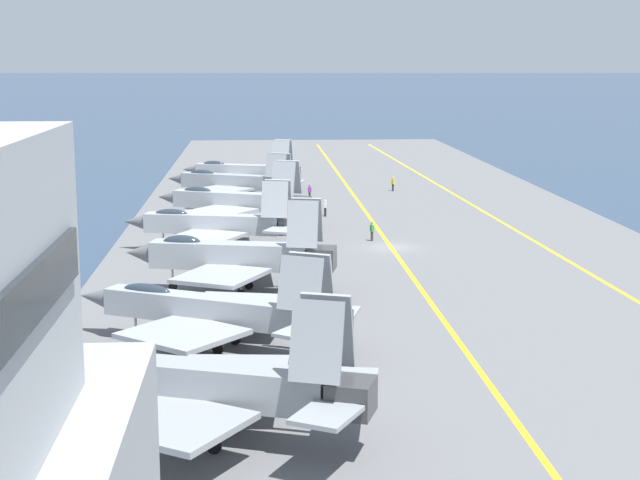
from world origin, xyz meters
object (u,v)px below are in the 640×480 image
(parked_jet_sixth, at_px, (234,182))
(crew_yellow_vest, at_px, (393,183))
(parked_jet_third, at_px, (233,256))
(crew_purple_vest, at_px, (310,191))
(crew_green_vest, at_px, (372,230))
(parked_jet_nearest, at_px, (207,383))
(parked_jet_fifth, at_px, (235,201))
(parked_jet_fourth, at_px, (217,224))
(parked_jet_second, at_px, (214,310))
(parked_jet_seventh, at_px, (243,171))
(crew_white_vest, at_px, (325,207))

(parked_jet_sixth, height_order, crew_yellow_vest, parked_jet_sixth)
(parked_jet_third, relative_size, crew_purple_vest, 8.60)
(crew_green_vest, bearing_deg, parked_jet_nearest, 164.64)
(crew_green_vest, bearing_deg, crew_purple_vest, 8.99)
(parked_jet_sixth, distance_m, crew_yellow_vest, 21.89)
(parked_jet_fifth, relative_size, crew_yellow_vest, 9.08)
(parked_jet_fourth, distance_m, crew_yellow_vest, 42.76)
(parked_jet_fourth, height_order, crew_yellow_vest, parked_jet_fourth)
(parked_jet_nearest, height_order, parked_jet_sixth, parked_jet_nearest)
(parked_jet_second, height_order, parked_jet_fourth, parked_jet_fourth)
(parked_jet_nearest, bearing_deg, crew_yellow_vest, -13.65)
(crew_purple_vest, bearing_deg, parked_jet_second, 171.52)
(crew_green_vest, bearing_deg, parked_jet_seventh, 18.16)
(parked_jet_second, relative_size, parked_jet_fifth, 1.06)
(crew_purple_vest, xyz_separation_m, crew_white_vest, (-12.42, -0.96, 0.00))
(parked_jet_nearest, bearing_deg, parked_jet_second, 1.07)
(parked_jet_second, distance_m, parked_jet_sixth, 56.13)
(parked_jet_third, distance_m, parked_jet_fourth, 15.17)
(parked_jet_seventh, bearing_deg, parked_jet_fifth, 179.06)
(parked_jet_fifth, relative_size, parked_jet_seventh, 1.03)
(parked_jet_nearest, relative_size, crew_green_vest, 8.80)
(parked_jet_third, relative_size, crew_green_vest, 8.60)
(parked_jet_second, bearing_deg, parked_jet_sixth, -0.10)
(parked_jet_seventh, relative_size, crew_white_vest, 8.82)
(crew_yellow_vest, relative_size, crew_white_vest, 1.00)
(crew_purple_vest, distance_m, crew_green_vest, 26.95)
(parked_jet_fifth, distance_m, crew_green_vest, 15.16)
(parked_jet_seventh, distance_m, crew_yellow_vest, 19.06)
(parked_jet_third, xyz_separation_m, crew_green_vest, (19.23, -12.19, -1.73))
(parked_jet_nearest, distance_m, parked_jet_third, 27.25)
(parked_jet_nearest, height_order, crew_white_vest, parked_jet_nearest)
(parked_jet_fourth, bearing_deg, parked_jet_nearest, -178.45)
(parked_jet_fourth, height_order, parked_jet_seventh, parked_jet_fourth)
(crew_yellow_vest, bearing_deg, crew_green_vest, 168.79)
(parked_jet_third, bearing_deg, parked_jet_sixth, 1.00)
(parked_jet_second, bearing_deg, parked_jet_fourth, 1.79)
(parked_jet_third, distance_m, parked_jet_seventh, 56.06)
(crew_white_vest, bearing_deg, parked_jet_fourth, 149.85)
(parked_jet_sixth, relative_size, crew_purple_vest, 9.15)
(parked_jet_nearest, height_order, crew_purple_vest, parked_jet_nearest)
(parked_jet_seventh, distance_m, crew_green_vest, 38.78)
(parked_jet_sixth, xyz_separation_m, crew_green_vest, (-23.57, -12.93, -1.57))
(parked_jet_seventh, relative_size, crew_purple_vest, 8.81)
(parked_jet_seventh, xyz_separation_m, crew_yellow_vest, (-3.51, -18.69, -1.28))
(crew_purple_vest, relative_size, crew_white_vest, 1.00)
(parked_jet_sixth, bearing_deg, parked_jet_fifth, -178.55)
(parked_jet_third, xyz_separation_m, parked_jet_sixth, (42.80, 0.75, -0.16))
(parked_jet_nearest, relative_size, parked_jet_seventh, 1.00)
(parked_jet_fourth, distance_m, parked_jet_fifth, 12.58)
(parked_jet_nearest, height_order, parked_jet_third, parked_jet_third)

